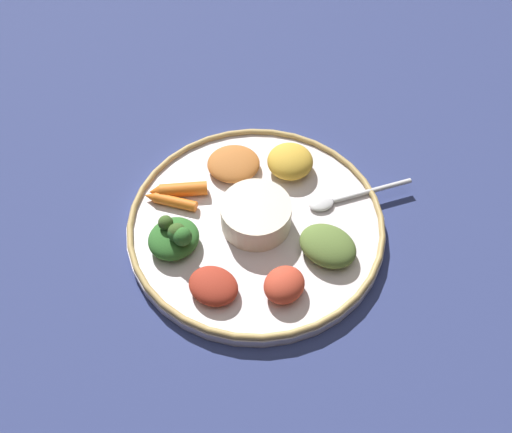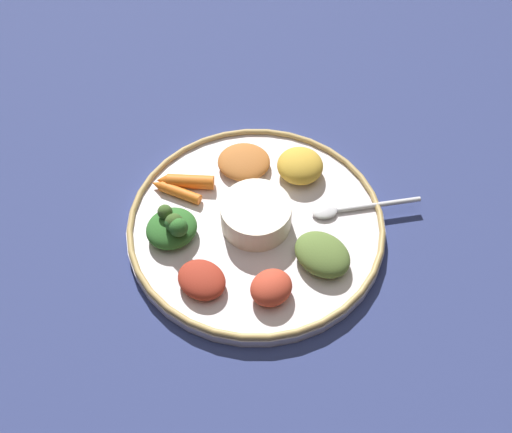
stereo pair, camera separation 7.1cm
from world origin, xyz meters
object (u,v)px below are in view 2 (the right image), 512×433
(greens_pile, at_px, (172,227))
(carrot_near_spoon, at_px, (186,181))
(carrot_outer, at_px, (176,191))
(spoon, at_px, (348,209))
(center_bowl, at_px, (256,214))

(greens_pile, xyz_separation_m, carrot_near_spoon, (0.01, -0.08, -0.01))
(carrot_near_spoon, bearing_deg, carrot_outer, 69.34)
(greens_pile, distance_m, carrot_outer, 0.07)
(spoon, bearing_deg, carrot_near_spoon, 6.07)
(spoon, height_order, greens_pile, greens_pile)
(center_bowl, relative_size, carrot_near_spoon, 1.14)
(carrot_outer, bearing_deg, carrot_near_spoon, -110.66)
(center_bowl, height_order, carrot_near_spoon, center_bowl)
(carrot_near_spoon, bearing_deg, greens_pile, 99.77)
(center_bowl, bearing_deg, carrot_near_spoon, -16.52)
(spoon, bearing_deg, carrot_outer, 10.44)
(center_bowl, xyz_separation_m, carrot_outer, (0.12, -0.01, -0.01))
(center_bowl, relative_size, greens_pile, 1.02)
(center_bowl, xyz_separation_m, spoon, (-0.11, -0.06, -0.02))
(carrot_outer, bearing_deg, center_bowl, 173.12)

